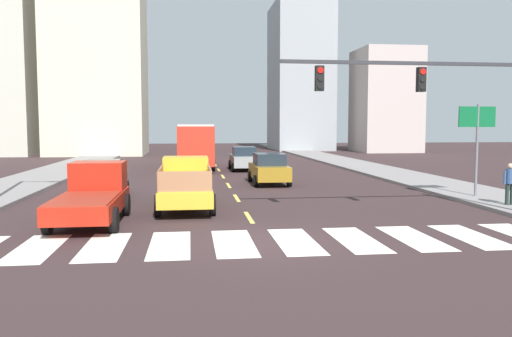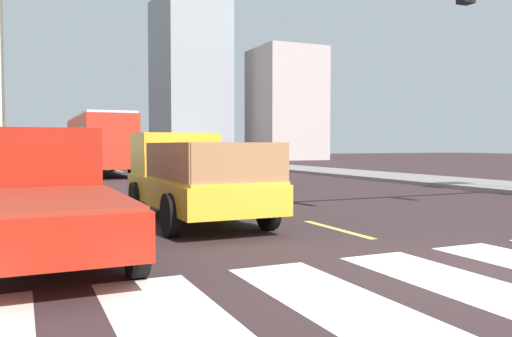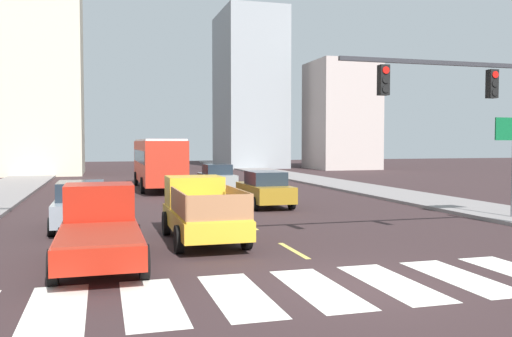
% 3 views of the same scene
% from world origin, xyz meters
% --- Properties ---
extents(ground_plane, '(160.00, 160.00, 0.00)m').
position_xyz_m(ground_plane, '(0.00, 0.00, 0.00)').
color(ground_plane, '#342526').
extents(sidewalk_right, '(3.89, 110.00, 0.15)m').
position_xyz_m(sidewalk_right, '(11.24, 18.00, 0.07)').
color(sidewalk_right, gray).
rests_on(sidewalk_right, ground).
extents(sidewalk_left, '(3.89, 110.00, 0.15)m').
position_xyz_m(sidewalk_left, '(-11.24, 18.00, 0.07)').
color(sidewalk_left, gray).
rests_on(sidewalk_left, ground).
extents(crosswalk_stripe_1, '(1.11, 3.46, 0.01)m').
position_xyz_m(crosswalk_stripe_1, '(-6.16, 0.00, 0.00)').
color(crosswalk_stripe_1, white).
rests_on(crosswalk_stripe_1, ground).
extents(crosswalk_stripe_2, '(1.11, 3.46, 0.01)m').
position_xyz_m(crosswalk_stripe_2, '(-4.40, 0.00, 0.00)').
color(crosswalk_stripe_2, white).
rests_on(crosswalk_stripe_2, ground).
extents(crosswalk_stripe_3, '(1.11, 3.46, 0.01)m').
position_xyz_m(crosswalk_stripe_3, '(-2.64, 0.00, 0.00)').
color(crosswalk_stripe_3, white).
rests_on(crosswalk_stripe_3, ground).
extents(crosswalk_stripe_4, '(1.11, 3.46, 0.01)m').
position_xyz_m(crosswalk_stripe_4, '(-0.88, 0.00, 0.00)').
color(crosswalk_stripe_4, white).
rests_on(crosswalk_stripe_4, ground).
extents(crosswalk_stripe_5, '(1.11, 3.46, 0.01)m').
position_xyz_m(crosswalk_stripe_5, '(0.88, 0.00, 0.00)').
color(crosswalk_stripe_5, white).
rests_on(crosswalk_stripe_5, ground).
extents(crosswalk_stripe_6, '(1.11, 3.46, 0.01)m').
position_xyz_m(crosswalk_stripe_6, '(2.64, 0.00, 0.00)').
color(crosswalk_stripe_6, white).
rests_on(crosswalk_stripe_6, ground).
extents(crosswalk_stripe_7, '(1.11, 3.46, 0.01)m').
position_xyz_m(crosswalk_stripe_7, '(4.40, 0.00, 0.00)').
color(crosswalk_stripe_7, white).
rests_on(crosswalk_stripe_7, ground).
extents(crosswalk_stripe_8, '(1.11, 3.46, 0.01)m').
position_xyz_m(crosswalk_stripe_8, '(6.16, 0.00, 0.00)').
color(crosswalk_stripe_8, white).
rests_on(crosswalk_stripe_8, ground).
extents(lane_dash_0, '(0.16, 2.40, 0.01)m').
position_xyz_m(lane_dash_0, '(0.00, 4.00, 0.00)').
color(lane_dash_0, '#DBC556').
rests_on(lane_dash_0, ground).
extents(lane_dash_1, '(0.16, 2.40, 0.01)m').
position_xyz_m(lane_dash_1, '(0.00, 9.00, 0.00)').
color(lane_dash_1, '#DBC556').
rests_on(lane_dash_1, ground).
extents(lane_dash_2, '(0.16, 2.40, 0.01)m').
position_xyz_m(lane_dash_2, '(0.00, 14.00, 0.00)').
color(lane_dash_2, '#DBC556').
rests_on(lane_dash_2, ground).
extents(lane_dash_3, '(0.16, 2.40, 0.01)m').
position_xyz_m(lane_dash_3, '(0.00, 19.00, 0.00)').
color(lane_dash_3, '#DBC556').
rests_on(lane_dash_3, ground).
extents(lane_dash_4, '(0.16, 2.40, 0.01)m').
position_xyz_m(lane_dash_4, '(0.00, 24.00, 0.00)').
color(lane_dash_4, '#DBC556').
rests_on(lane_dash_4, ground).
extents(lane_dash_5, '(0.16, 2.40, 0.01)m').
position_xyz_m(lane_dash_5, '(0.00, 29.00, 0.00)').
color(lane_dash_5, '#DBC556').
rests_on(lane_dash_5, ground).
extents(lane_dash_6, '(0.16, 2.40, 0.01)m').
position_xyz_m(lane_dash_6, '(0.00, 34.00, 0.00)').
color(lane_dash_6, '#DBC556').
rests_on(lane_dash_6, ground).
extents(lane_dash_7, '(0.16, 2.40, 0.01)m').
position_xyz_m(lane_dash_7, '(0.00, 39.00, 0.00)').
color(lane_dash_7, '#DBC556').
rests_on(lane_dash_7, ground).
extents(pickup_stakebed, '(2.18, 5.20, 1.96)m').
position_xyz_m(pickup_stakebed, '(-2.25, 6.50, 0.94)').
color(pickup_stakebed, gold).
rests_on(pickup_stakebed, ground).
extents(pickup_dark, '(2.18, 5.20, 1.96)m').
position_xyz_m(pickup_dark, '(-5.37, 3.91, 0.92)').
color(pickup_dark, '#A61F11').
rests_on(pickup_dark, ground).
extents(city_bus, '(2.72, 10.80, 3.32)m').
position_xyz_m(city_bus, '(-1.68, 25.86, 1.95)').
color(city_bus, red).
rests_on(city_bus, ground).
extents(sedan_mid, '(2.02, 4.40, 1.72)m').
position_xyz_m(sedan_mid, '(-6.02, 9.74, 0.86)').
color(sedan_mid, gray).
rests_on(sedan_mid, ground).
extents(sedan_far, '(2.02, 4.40, 1.72)m').
position_xyz_m(sedan_far, '(2.29, 14.39, 0.86)').
color(sedan_far, olive).
rests_on(sedan_far, ground).
extents(sedan_near_left, '(2.02, 4.40, 1.72)m').
position_xyz_m(sedan_near_left, '(1.81, 23.50, 0.86)').
color(sedan_near_left, gray).
rests_on(sedan_near_left, ground).
extents(traffic_signal_gantry, '(9.06, 0.27, 6.00)m').
position_xyz_m(traffic_signal_gantry, '(7.00, 2.99, 4.20)').
color(traffic_signal_gantry, '#2D2D33').
rests_on(traffic_signal_gantry, ground).
extents(direction_sign_green, '(1.70, 0.12, 4.20)m').
position_xyz_m(direction_sign_green, '(10.46, 7.31, 3.03)').
color(direction_sign_green, slate).
rests_on(direction_sign_green, ground).
extents(pedestrian_waiting, '(0.53, 0.34, 1.64)m').
position_xyz_m(pedestrian_waiting, '(10.42, 4.71, 1.12)').
color(pedestrian_waiting, black).
rests_on(pedestrian_waiting, sidewalk_right).
extents(block_mid_left, '(10.24, 9.22, 21.80)m').
position_xyz_m(block_mid_left, '(-12.14, 45.87, 10.90)').
color(block_mid_left, beige).
rests_on(block_mid_left, ground).
extents(block_mid_right, '(7.09, 7.43, 12.50)m').
position_xyz_m(block_mid_right, '(21.81, 47.93, 6.25)').
color(block_mid_right, '#B5A6A0').
rests_on(block_mid_right, ground).
extents(block_low_left, '(7.23, 10.77, 19.19)m').
position_xyz_m(block_low_left, '(12.56, 55.01, 9.59)').
color(block_low_left, '#92979C').
rests_on(block_low_left, ground).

